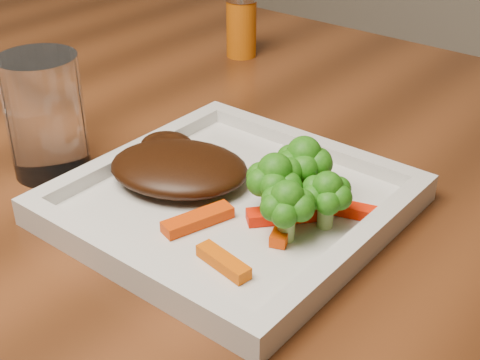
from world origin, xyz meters
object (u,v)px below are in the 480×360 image
Objects in this scene: drinking_glass at (45,116)px; dining_table at (113,324)px; steak at (179,168)px; spice_shaker at (241,24)px; plate at (231,206)px.

dining_table is at bearing 131.06° from drinking_glass.
spice_shaker reaches higher than steak.
dining_table is at bearing 160.05° from steak.
drinking_glass reaches higher than steak.
steak is at bearing -19.95° from dining_table.
plate is 2.93× the size of spice_shaker.
drinking_glass reaches higher than dining_table.
drinking_glass is at bearing -159.53° from steak.
steak is (0.25, -0.09, 0.40)m from dining_table.
plate is 0.20m from drinking_glass.
spice_shaker is at bearing 76.46° from dining_table.
spice_shaker is (-0.19, 0.33, 0.02)m from steak.
steak is at bearing -175.09° from plate.
dining_table is 17.39× the size of spice_shaker.
plate is 2.05× the size of steak.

